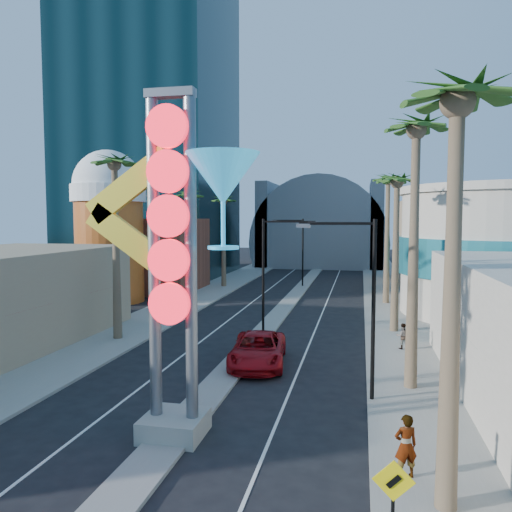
{
  "coord_description": "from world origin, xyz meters",
  "views": [
    {
      "loc": [
        6.63,
        -13.84,
        8.02
      ],
      "look_at": [
        -0.36,
        19.26,
        5.47
      ],
      "focal_mm": 35.0,
      "sensor_mm": 36.0,
      "label": 1
    }
  ],
  "objects_px": {
    "neon_sign": "(193,239)",
    "red_pickup": "(258,350)",
    "pedestrian_a": "(406,446)",
    "pedestrian_b": "(403,336)"
  },
  "relations": [
    {
      "from": "neon_sign",
      "to": "red_pickup",
      "type": "xyz_separation_m",
      "value": [
        0.38,
        9.44,
        -6.45
      ]
    },
    {
      "from": "red_pickup",
      "to": "pedestrian_a",
      "type": "height_order",
      "value": "pedestrian_a"
    },
    {
      "from": "red_pickup",
      "to": "pedestrian_b",
      "type": "xyz_separation_m",
      "value": [
        7.97,
        4.59,
        0.07
      ]
    },
    {
      "from": "neon_sign",
      "to": "red_pickup",
      "type": "bearing_deg",
      "value": 87.67
    },
    {
      "from": "pedestrian_a",
      "to": "neon_sign",
      "type": "bearing_deg",
      "value": -29.25
    },
    {
      "from": "neon_sign",
      "to": "pedestrian_a",
      "type": "xyz_separation_m",
      "value": [
        7.24,
        -1.51,
        -6.18
      ]
    },
    {
      "from": "neon_sign",
      "to": "pedestrian_a",
      "type": "height_order",
      "value": "neon_sign"
    },
    {
      "from": "pedestrian_b",
      "to": "neon_sign",
      "type": "bearing_deg",
      "value": 50.62
    },
    {
      "from": "pedestrian_a",
      "to": "pedestrian_b",
      "type": "bearing_deg",
      "value": -111.58
    },
    {
      "from": "neon_sign",
      "to": "pedestrian_b",
      "type": "distance_m",
      "value": 17.53
    }
  ]
}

